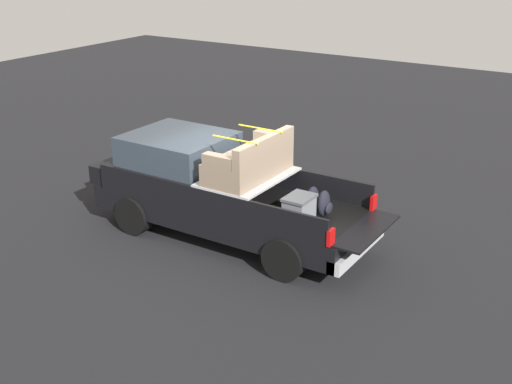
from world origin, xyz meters
TOP-DOWN VIEW (x-y plane):
  - ground_plane at (0.00, 0.00)m, footprint 40.00×40.00m
  - pickup_truck at (0.38, 0.00)m, footprint 6.05×2.06m

SIDE VIEW (x-z plane):
  - ground_plane at x=0.00m, z-range 0.00..0.00m
  - pickup_truck at x=0.38m, z-range -0.14..2.09m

